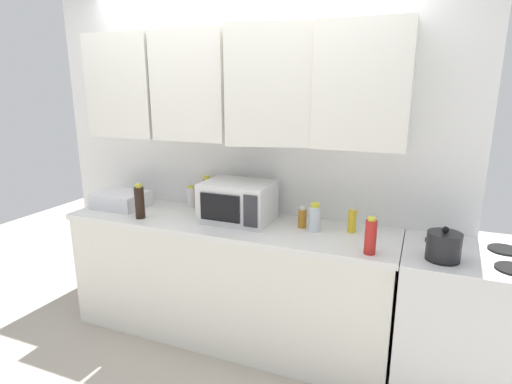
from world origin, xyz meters
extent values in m
cube|color=white|center=(0.00, 0.03, 1.30)|extent=(3.23, 0.06, 2.60)
cube|color=white|center=(-0.88, -0.15, 1.83)|extent=(0.56, 0.33, 0.75)
cube|color=white|center=(-0.29, -0.15, 1.83)|extent=(0.56, 0.33, 0.75)
cube|color=white|center=(0.29, -0.20, 1.83)|extent=(0.62, 0.46, 0.75)
cube|color=white|center=(0.88, -0.15, 1.83)|extent=(0.56, 0.33, 0.75)
cube|color=white|center=(0.00, -0.30, 0.43)|extent=(2.33, 0.60, 0.86)
cube|color=white|center=(0.00, -0.30, 0.88)|extent=(2.36, 0.63, 0.04)
cube|color=silver|center=(1.57, -0.32, 0.45)|extent=(0.76, 0.64, 0.90)
cylinder|color=black|center=(1.40, -0.46, 0.91)|extent=(0.18, 0.18, 0.01)
cylinder|color=black|center=(1.40, -0.18, 0.91)|extent=(0.18, 0.18, 0.01)
cylinder|color=black|center=(1.74, -0.18, 0.91)|extent=(0.18, 0.18, 0.01)
cylinder|color=black|center=(1.40, -0.46, 0.98)|extent=(0.18, 0.18, 0.15)
sphere|color=black|center=(1.40, -0.46, 1.08)|extent=(0.04, 0.04, 0.04)
cube|color=silver|center=(0.07, -0.26, 1.04)|extent=(0.48, 0.36, 0.28)
cube|color=black|center=(0.03, -0.45, 1.04)|extent=(0.29, 0.01, 0.18)
cube|color=#2D2D33|center=(0.25, -0.44, 1.04)|extent=(0.10, 0.01, 0.21)
cube|color=silver|center=(-0.93, -0.30, 0.96)|extent=(0.38, 0.30, 0.12)
cylinder|color=black|center=(-0.61, -0.47, 1.01)|extent=(0.07, 0.07, 0.23)
cylinder|color=yellow|center=(-0.61, -0.47, 1.14)|extent=(0.04, 0.04, 0.03)
cylinder|color=#AD701E|center=(0.53, -0.23, 0.96)|extent=(0.06, 0.06, 0.13)
cylinder|color=silver|center=(0.53, -0.23, 1.04)|extent=(0.04, 0.04, 0.02)
cylinder|color=gold|center=(0.86, -0.20, 0.98)|extent=(0.05, 0.05, 0.15)
cylinder|color=silver|center=(0.86, -0.20, 1.06)|extent=(0.03, 0.03, 0.02)
cylinder|color=#BC6638|center=(-0.26, -0.10, 1.02)|extent=(0.06, 0.06, 0.24)
cylinder|color=yellow|center=(-0.26, -0.10, 1.15)|extent=(0.05, 0.05, 0.02)
cylinder|color=white|center=(-0.41, -0.08, 0.98)|extent=(0.07, 0.07, 0.15)
cylinder|color=yellow|center=(-0.41, -0.08, 1.06)|extent=(0.04, 0.04, 0.02)
cylinder|color=red|center=(1.02, -0.52, 1.00)|extent=(0.07, 0.07, 0.20)
cylinder|color=yellow|center=(1.02, -0.52, 1.11)|extent=(0.04, 0.04, 0.02)
cylinder|color=silver|center=(0.63, -0.27, 0.98)|extent=(0.08, 0.08, 0.16)
cylinder|color=yellow|center=(0.63, -0.27, 1.08)|extent=(0.06, 0.06, 0.03)
camera|label=1|loc=(1.24, -2.78, 1.82)|focal=28.83mm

